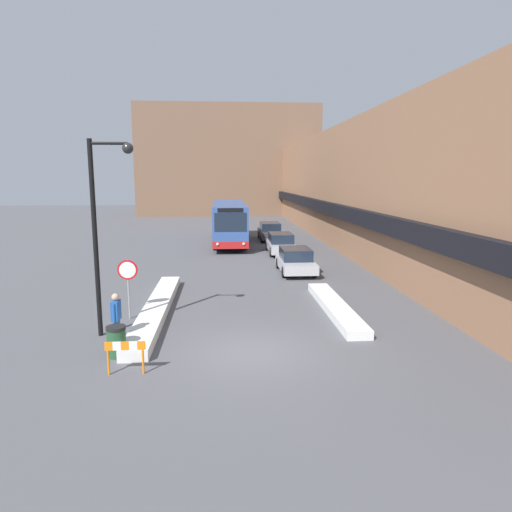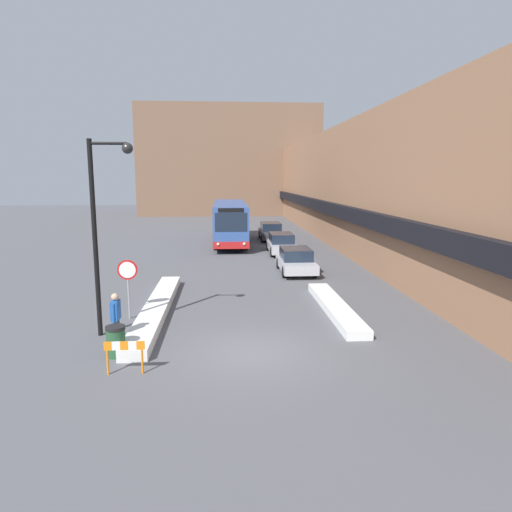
{
  "view_description": "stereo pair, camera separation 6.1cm",
  "coord_description": "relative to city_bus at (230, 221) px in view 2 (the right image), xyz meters",
  "views": [
    {
      "loc": [
        -0.91,
        -13.39,
        5.34
      ],
      "look_at": [
        0.51,
        6.1,
        1.99
      ],
      "focal_mm": 32.0,
      "sensor_mm": 36.0,
      "label": 1
    },
    {
      "loc": [
        -0.85,
        -13.4,
        5.34
      ],
      "look_at": [
        0.51,
        6.1,
        1.99
      ],
      "focal_mm": 32.0,
      "sensor_mm": 36.0,
      "label": 2
    }
  ],
  "objects": [
    {
      "name": "snow_bank_right",
      "position": [
        3.99,
        -20.18,
        -1.63
      ],
      "size": [
        0.9,
        7.01,
        0.33
      ],
      "color": "silver",
      "rests_on": "ground_plane"
    },
    {
      "name": "stop_sign",
      "position": [
        -4.15,
        -20.63,
        -0.13
      ],
      "size": [
        0.76,
        0.08,
        2.3
      ],
      "color": "gray",
      "rests_on": "ground_plane"
    },
    {
      "name": "trash_bin",
      "position": [
        -3.78,
        -24.43,
        -1.31
      ],
      "size": [
        0.59,
        0.59,
        0.95
      ],
      "color": "#234C2D",
      "rests_on": "ground_plane"
    },
    {
      "name": "snow_bank_left",
      "position": [
        -3.21,
        -19.92,
        -1.6
      ],
      "size": [
        0.9,
        10.14,
        0.38
      ],
      "color": "silver",
      "rests_on": "ground_plane"
    },
    {
      "name": "city_bus",
      "position": [
        0.0,
        0.0,
        0.0
      ],
      "size": [
        2.59,
        12.48,
        3.33
      ],
      "color": "#335193",
      "rests_on": "ground_plane"
    },
    {
      "name": "parked_car_front",
      "position": [
        3.59,
        -12.47,
        -1.09
      ],
      "size": [
        1.89,
        4.23,
        1.4
      ],
      "color": "#B7B7BC",
      "rests_on": "ground_plane"
    },
    {
      "name": "ground_plane",
      "position": [
        0.39,
        -24.43,
        -1.79
      ],
      "size": [
        160.0,
        160.0,
        0.0
      ],
      "primitive_type": "plane",
      "color": "#515156"
    },
    {
      "name": "building_backdrop_far",
      "position": [
        0.39,
        30.64,
        5.99
      ],
      "size": [
        26.0,
        8.0,
        15.56
      ],
      "color": "brown",
      "rests_on": "ground_plane"
    },
    {
      "name": "pedestrian",
      "position": [
        -3.97,
        -23.49,
        -0.76
      ],
      "size": [
        0.24,
        0.56,
        1.73
      ],
      "rotation": [
        0.0,
        0.0,
        1.51
      ],
      "color": "brown",
      "rests_on": "ground_plane"
    },
    {
      "name": "construction_barricade",
      "position": [
        -3.24,
        -25.75,
        -1.13
      ],
      "size": [
        1.1,
        0.06,
        0.94
      ],
      "color": "orange",
      "rests_on": "ground_plane"
    },
    {
      "name": "parked_car_back",
      "position": [
        3.59,
        1.65,
        -1.05
      ],
      "size": [
        1.91,
        4.73,
        1.5
      ],
      "color": "#38383D",
      "rests_on": "ground_plane"
    },
    {
      "name": "parked_car_middle",
      "position": [
        3.59,
        -5.75,
        -1.06
      ],
      "size": [
        1.85,
        4.54,
        1.45
      ],
      "color": "#B7B7BC",
      "rests_on": "ground_plane"
    },
    {
      "name": "street_lamp",
      "position": [
        -4.49,
        -22.47,
        2.27
      ],
      "size": [
        1.46,
        0.36,
        6.59
      ],
      "color": "black",
      "rests_on": "ground_plane"
    },
    {
      "name": "building_row_right",
      "position": [
        10.36,
        -0.43,
        2.79
      ],
      "size": [
        5.5,
        60.0,
        9.21
      ],
      "color": "#996B4C",
      "rests_on": "ground_plane"
    }
  ]
}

